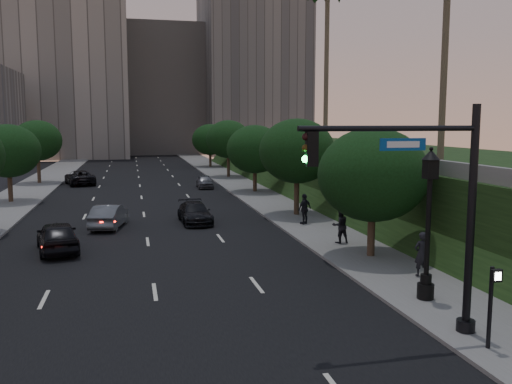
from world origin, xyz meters
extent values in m
plane|color=black|center=(0.00, 0.00, 0.00)|extent=(160.00, 160.00, 0.00)
cube|color=black|center=(0.00, 30.00, 0.01)|extent=(16.00, 140.00, 0.02)
cube|color=slate|center=(10.25, 30.00, 0.07)|extent=(4.50, 140.00, 0.15)
cube|color=slate|center=(-10.25, 30.00, 0.07)|extent=(4.50, 140.00, 0.15)
cube|color=black|center=(22.00, 28.00, 2.00)|extent=(18.00, 90.00, 4.00)
cube|color=slate|center=(13.50, 28.00, 4.35)|extent=(0.35, 90.00, 0.70)
cube|color=gray|center=(-14.00, 92.00, 16.00)|extent=(26.00, 20.00, 32.00)
cube|color=#A49F97|center=(6.00, 102.00, 13.00)|extent=(22.00, 18.00, 26.00)
cube|color=slate|center=(24.00, 96.00, 18.00)|extent=(20.00, 22.00, 36.00)
cylinder|color=#38281C|center=(10.30, 8.00, 1.43)|extent=(0.36, 0.36, 2.86)
ellipsoid|color=black|center=(10.30, 8.00, 4.03)|extent=(5.20, 5.20, 4.42)
cylinder|color=#38281C|center=(10.30, 20.00, 1.61)|extent=(0.36, 0.36, 3.21)
ellipsoid|color=black|center=(10.30, 20.00, 4.53)|extent=(5.20, 5.20, 4.42)
cylinder|color=#38281C|center=(10.30, 33.00, 1.43)|extent=(0.36, 0.36, 2.86)
ellipsoid|color=black|center=(10.30, 33.00, 4.03)|extent=(5.20, 5.20, 4.42)
cylinder|color=#38281C|center=(10.30, 47.00, 1.61)|extent=(0.36, 0.36, 3.21)
ellipsoid|color=black|center=(10.30, 47.00, 4.53)|extent=(5.20, 5.20, 4.42)
cylinder|color=#38281C|center=(10.30, 62.00, 1.43)|extent=(0.36, 0.36, 2.86)
ellipsoid|color=black|center=(10.30, 62.00, 4.03)|extent=(5.20, 5.20, 4.42)
cylinder|color=#38281C|center=(-10.30, 31.00, 1.50)|extent=(0.36, 0.36, 2.99)
ellipsoid|color=black|center=(-10.30, 31.00, 4.22)|extent=(5.00, 5.00, 4.25)
cylinder|color=#38281C|center=(-10.30, 45.00, 1.63)|extent=(0.36, 0.36, 3.26)
ellipsoid|color=black|center=(-10.30, 45.00, 4.59)|extent=(5.00, 5.00, 4.25)
cylinder|color=#4C4233|center=(17.50, 14.00, 10.00)|extent=(0.40, 0.40, 12.00)
cylinder|color=#4C4233|center=(16.00, 30.00, 11.25)|extent=(0.40, 0.40, 14.50)
cylinder|color=black|center=(9.06, -1.43, 3.50)|extent=(0.24, 0.24, 7.00)
cylinder|color=black|center=(9.06, -1.43, 0.25)|extent=(0.56, 0.56, 0.50)
cylinder|color=black|center=(6.36, -1.43, 6.30)|extent=(5.40, 0.16, 0.16)
cube|color=black|center=(4.06, -1.43, 5.75)|extent=(0.32, 0.22, 0.95)
sphere|color=black|center=(3.88, -1.43, 6.08)|extent=(0.20, 0.20, 0.20)
sphere|color=#3F2B0A|center=(3.88, -1.43, 5.78)|extent=(0.20, 0.20, 0.20)
sphere|color=#19F24C|center=(3.88, -1.43, 5.48)|extent=(0.20, 0.20, 0.20)
cube|color=#0B4891|center=(6.76, -1.43, 5.85)|extent=(1.40, 0.05, 0.35)
cylinder|color=black|center=(9.48, 1.63, 0.35)|extent=(0.60, 0.60, 0.70)
cylinder|color=black|center=(9.48, 1.63, 0.85)|extent=(0.40, 0.40, 0.40)
cylinder|color=black|center=(9.48, 1.63, 2.80)|extent=(0.18, 0.18, 3.60)
cube|color=black|center=(9.48, 1.63, 4.85)|extent=(0.42, 0.42, 0.70)
cone|color=black|center=(9.48, 1.63, 5.35)|extent=(0.64, 0.64, 0.35)
sphere|color=black|center=(9.48, 1.63, 5.55)|extent=(0.14, 0.14, 0.14)
cylinder|color=black|center=(8.94, -2.67, 1.25)|extent=(0.12, 0.12, 2.50)
cube|color=black|center=(8.94, -2.85, 2.30)|extent=(0.30, 0.14, 0.35)
cube|color=white|center=(8.94, -2.93, 2.30)|extent=(0.18, 0.02, 0.22)
imported|color=black|center=(-4.45, 12.72, 0.79)|extent=(2.74, 4.91, 1.58)
imported|color=#565A5E|center=(-2.18, 18.65, 0.73)|extent=(2.40, 4.66, 1.46)
imported|color=black|center=(-6.07, 43.35, 0.76)|extent=(3.77, 5.93, 1.53)
imported|color=black|center=(3.15, 19.07, 0.66)|extent=(2.06, 4.65, 1.33)
imported|color=#53545A|center=(6.25, 37.65, 0.65)|extent=(1.67, 3.87, 1.30)
imported|color=black|center=(10.84, 4.32, 1.08)|extent=(0.71, 0.49, 1.86)
imported|color=black|center=(9.88, 10.89, 1.08)|extent=(0.97, 0.79, 1.87)
imported|color=black|center=(9.73, 16.44, 1.10)|extent=(1.19, 0.99, 1.91)
camera|label=1|loc=(-0.71, -15.42, 6.47)|focal=38.00mm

